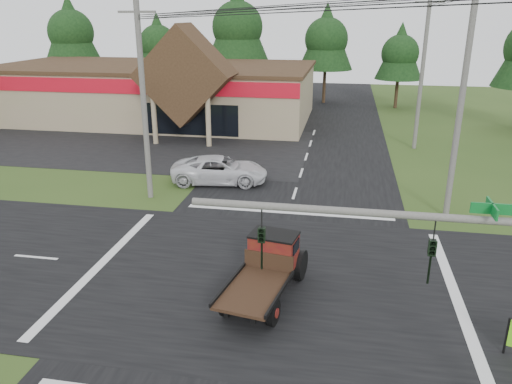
# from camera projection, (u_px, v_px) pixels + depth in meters

# --- Properties ---
(ground) EXTENTS (120.00, 120.00, 0.00)m
(ground) POSITION_uv_depth(u_px,v_px,m) (268.00, 279.00, 19.56)
(ground) COLOR #2C4518
(ground) RESTS_ON ground
(road_ns) EXTENTS (12.00, 120.00, 0.02)m
(road_ns) POSITION_uv_depth(u_px,v_px,m) (268.00, 278.00, 19.56)
(road_ns) COLOR black
(road_ns) RESTS_ON ground
(road_ew) EXTENTS (120.00, 12.00, 0.02)m
(road_ew) POSITION_uv_depth(u_px,v_px,m) (268.00, 278.00, 19.56)
(road_ew) COLOR black
(road_ew) RESTS_ON ground
(parking_apron) EXTENTS (28.00, 14.00, 0.02)m
(parking_apron) POSITION_uv_depth(u_px,v_px,m) (131.00, 145.00, 39.51)
(parking_apron) COLOR black
(parking_apron) RESTS_ON ground
(cvs_building) EXTENTS (30.40, 18.20, 9.19)m
(cvs_building) POSITION_uv_depth(u_px,v_px,m) (156.00, 90.00, 48.66)
(cvs_building) COLOR #9A8D68
(cvs_building) RESTS_ON ground
(traffic_signal_mast) EXTENTS (8.12, 0.24, 7.00)m
(traffic_signal_mast) POSITION_uv_depth(u_px,v_px,m) (494.00, 293.00, 10.15)
(traffic_signal_mast) COLOR #595651
(traffic_signal_mast) RESTS_ON ground
(utility_pole_nw) EXTENTS (2.00, 0.30, 10.50)m
(utility_pole_nw) POSITION_uv_depth(u_px,v_px,m) (144.00, 102.00, 26.51)
(utility_pole_nw) COLOR #595651
(utility_pole_nw) RESTS_ON ground
(utility_pole_ne) EXTENTS (2.00, 0.30, 11.50)m
(utility_pole_ne) POSITION_uv_depth(u_px,v_px,m) (461.00, 101.00, 23.66)
(utility_pole_ne) COLOR #595651
(utility_pole_ne) RESTS_ON ground
(utility_pole_n) EXTENTS (2.00, 0.30, 11.20)m
(utility_pole_n) POSITION_uv_depth(u_px,v_px,m) (422.00, 73.00, 36.69)
(utility_pole_n) COLOR #595651
(utility_pole_n) RESTS_ON ground
(tree_row_a) EXTENTS (6.72, 6.72, 12.12)m
(tree_row_a) POSITION_uv_depth(u_px,v_px,m) (71.00, 30.00, 58.95)
(tree_row_a) COLOR #332316
(tree_row_a) RESTS_ON ground
(tree_row_b) EXTENTS (5.60, 5.60, 10.10)m
(tree_row_b) POSITION_uv_depth(u_px,v_px,m) (158.00, 42.00, 59.58)
(tree_row_b) COLOR #332316
(tree_row_b) RESTS_ON ground
(tree_row_c) EXTENTS (7.28, 7.28, 13.13)m
(tree_row_c) POSITION_uv_depth(u_px,v_px,m) (237.00, 24.00, 56.31)
(tree_row_c) COLOR #332316
(tree_row_c) RESTS_ON ground
(tree_row_d) EXTENTS (6.16, 6.16, 11.11)m
(tree_row_d) POSITION_uv_depth(u_px,v_px,m) (326.00, 37.00, 56.01)
(tree_row_d) COLOR #332316
(tree_row_d) RESTS_ON ground
(tree_row_e) EXTENTS (5.04, 5.04, 9.09)m
(tree_row_e) POSITION_uv_depth(u_px,v_px,m) (400.00, 52.00, 53.27)
(tree_row_e) COLOR #332316
(tree_row_e) RESTS_ON ground
(antique_flatbed_truck) EXTENTS (2.84, 5.41, 2.15)m
(antique_flatbed_truck) POSITION_uv_depth(u_px,v_px,m) (265.00, 271.00, 17.90)
(antique_flatbed_truck) COLOR #590C16
(antique_flatbed_truck) RESTS_ON ground
(white_pickup) EXTENTS (6.11, 3.42, 1.62)m
(white_pickup) POSITION_uv_depth(u_px,v_px,m) (220.00, 170.00, 30.49)
(white_pickup) COLOR silver
(white_pickup) RESTS_ON ground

